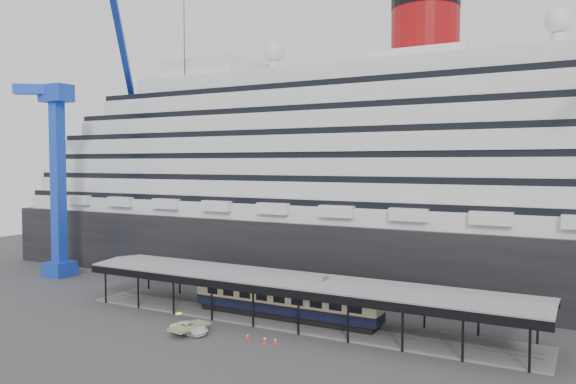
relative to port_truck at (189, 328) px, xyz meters
The scene contains 9 objects.
ground 8.92m from the port_truck, 30.31° to the left, with size 200.00×200.00×0.00m, color #3C3C3F.
cruise_ship 41.30m from the port_truck, 78.04° to the left, with size 130.00×30.00×43.90m.
platform_canopy 12.34m from the port_truck, 51.01° to the left, with size 56.00×9.18×5.30m.
crane_blue 44.75m from the port_truck, 158.01° to the left, with size 22.63×19.19×47.60m.
port_truck is the anchor object (origin of this frame).
pullman_carriage 11.82m from the port_truck, 54.77° to the left, with size 23.59×3.30×23.16m.
traffic_cone_left 6.79m from the port_truck, 11.12° to the left, with size 0.39×0.39×0.69m.
traffic_cone_mid 10.02m from the port_truck, ahead, with size 0.36×0.36×0.68m.
traffic_cone_right 8.94m from the port_truck, ahead, with size 0.48×0.48×0.80m.
Camera 1 is at (30.52, -52.24, 18.63)m, focal length 35.00 mm.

